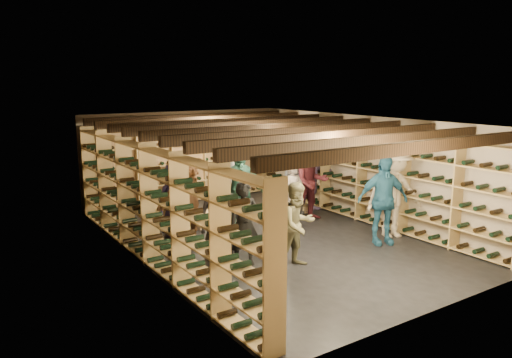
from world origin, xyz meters
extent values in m
plane|color=black|center=(0.00, 0.00, 0.00)|extent=(8.00, 8.00, 0.00)
cube|color=tan|center=(0.00, 4.00, 1.20)|extent=(5.50, 0.02, 2.40)
cube|color=tan|center=(0.00, -4.00, 1.20)|extent=(5.50, 0.02, 2.40)
cube|color=tan|center=(-2.75, 0.00, 1.20)|extent=(0.02, 8.00, 2.40)
cube|color=tan|center=(2.75, 0.00, 1.20)|extent=(0.02, 8.00, 2.40)
cube|color=beige|center=(0.00, 0.00, 2.40)|extent=(5.50, 8.00, 0.01)
cube|color=black|center=(0.00, -3.50, 2.26)|extent=(5.40, 0.12, 0.18)
cube|color=black|center=(0.00, -2.62, 2.26)|extent=(5.40, 0.12, 0.18)
cube|color=black|center=(0.00, -1.75, 2.26)|extent=(5.40, 0.12, 0.18)
cube|color=black|center=(0.00, -0.88, 2.26)|extent=(5.40, 0.12, 0.18)
cube|color=black|center=(0.00, 0.00, 2.26)|extent=(5.40, 0.12, 0.18)
cube|color=black|center=(0.00, 0.88, 2.26)|extent=(5.40, 0.12, 0.18)
cube|color=black|center=(0.00, 1.75, 2.26)|extent=(5.40, 0.12, 0.18)
cube|color=black|center=(0.00, 2.62, 2.26)|extent=(5.40, 0.12, 0.18)
cube|color=black|center=(0.00, 3.50, 2.26)|extent=(5.40, 0.12, 0.18)
cube|color=tan|center=(-2.57, 0.00, 1.07)|extent=(0.32, 7.50, 2.15)
cube|color=tan|center=(2.57, 0.00, 1.07)|extent=(0.32, 7.50, 2.15)
cube|color=tan|center=(0.00, 3.83, 1.07)|extent=(4.70, 0.30, 2.15)
cube|color=tan|center=(-1.24, 2.06, 0.09)|extent=(0.54, 0.40, 0.17)
cube|color=tan|center=(-1.24, 2.06, 0.26)|extent=(0.54, 0.40, 0.17)
cube|color=tan|center=(-1.24, 2.06, 0.43)|extent=(0.54, 0.40, 0.17)
cube|color=tan|center=(-1.24, 2.06, 0.59)|extent=(0.54, 0.40, 0.17)
cube|color=tan|center=(-0.77, 1.50, 0.09)|extent=(0.59, 0.49, 0.17)
cube|color=tan|center=(-0.77, 1.50, 0.26)|extent=(0.59, 0.49, 0.17)
cube|color=tan|center=(1.75, 1.30, 0.09)|extent=(0.58, 0.48, 0.17)
imported|color=black|center=(-1.45, -0.47, 0.83)|extent=(0.84, 0.57, 1.66)
imported|color=black|center=(-1.24, -0.98, 0.74)|extent=(0.62, 0.51, 1.48)
imported|color=brown|center=(-0.54, -1.58, 0.75)|extent=(0.76, 0.61, 1.50)
imported|color=beige|center=(2.17, -1.32, 0.95)|extent=(1.38, 1.01, 1.91)
imported|color=#205473|center=(1.65, -1.50, 0.88)|extent=(1.12, 0.80, 1.76)
imported|color=brown|center=(-1.69, 0.34, 0.91)|extent=(1.76, 0.94, 1.81)
imported|color=#241E48|center=(-1.55, 1.20, 0.77)|extent=(0.76, 0.51, 1.54)
imported|color=gray|center=(0.73, 0.17, 0.75)|extent=(0.58, 0.42, 1.50)
imported|color=#3F1319|center=(1.62, 0.65, 0.88)|extent=(1.00, 0.87, 1.76)
imported|color=beige|center=(-0.29, 1.30, 0.77)|extent=(1.01, 0.59, 1.54)
imported|color=#275543|center=(-0.27, 0.75, 0.90)|extent=(1.13, 0.70, 1.79)
imported|color=slate|center=(2.11, 1.30, 0.87)|extent=(1.68, 0.82, 1.73)
imported|color=#343639|center=(1.56, 1.24, 0.79)|extent=(0.83, 0.60, 1.57)
camera|label=1|loc=(-5.68, -8.06, 3.18)|focal=35.00mm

